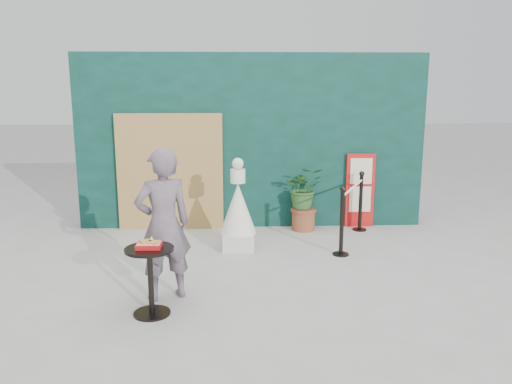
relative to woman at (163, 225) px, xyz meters
The scene contains 10 objects.
ground 1.41m from the woman, ahead, with size 60.00×60.00×0.00m, color #ADAAA5.
back_wall 3.42m from the woman, 70.82° to the left, with size 6.00×0.30×3.00m, color #0A2E23.
bamboo_fence 2.99m from the woman, 95.65° to the left, with size 1.80×0.08×2.00m, color tan.
woman is the anchor object (origin of this frame).
menu_board 4.24m from the woman, 44.79° to the left, with size 0.50×0.07×1.30m.
statue 2.01m from the woman, 64.34° to the left, with size 0.55×0.55×1.40m.
cafe_table 0.59m from the woman, 101.92° to the right, with size 0.52×0.52×0.75m.
food_basket 0.45m from the woman, 101.72° to the right, with size 0.26×0.19×0.11m.
planter 3.44m from the woman, 54.58° to the left, with size 0.65×0.56×1.11m.
stanchion_barrier 3.41m from the woman, 38.14° to the left, with size 0.84×1.54×1.03m.
Camera 1 is at (-0.28, -5.54, 2.39)m, focal length 35.00 mm.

